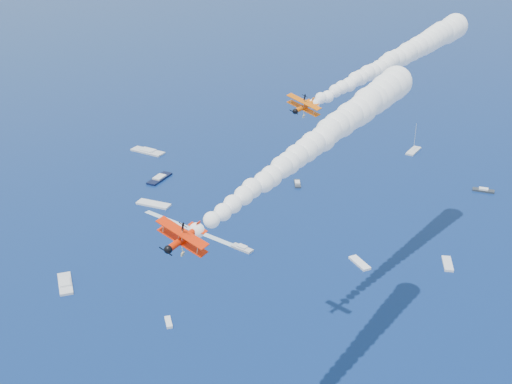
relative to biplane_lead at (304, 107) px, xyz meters
name	(u,v)px	position (x,y,z in m)	size (l,w,h in m)	color
biplane_lead	(304,107)	(0.00, 0.00, 0.00)	(6.87, 7.70, 4.64)	#EC5D04
biplane_trail	(184,238)	(-38.17, -36.04, -2.54)	(7.10, 7.96, 4.80)	#F32705
smoke_trail_lead	(394,60)	(32.21, 14.93, 2.75)	(65.71, 34.08, 12.24)	white
smoke_trail_trail	(318,141)	(-7.47, -18.22, 0.21)	(62.96, 39.38, 12.24)	white
spectator_boats	(146,230)	(-15.98, 71.92, -60.18)	(238.28, 179.58, 0.70)	silver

